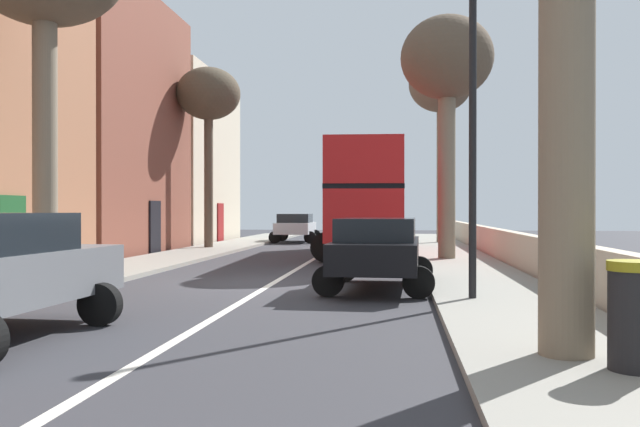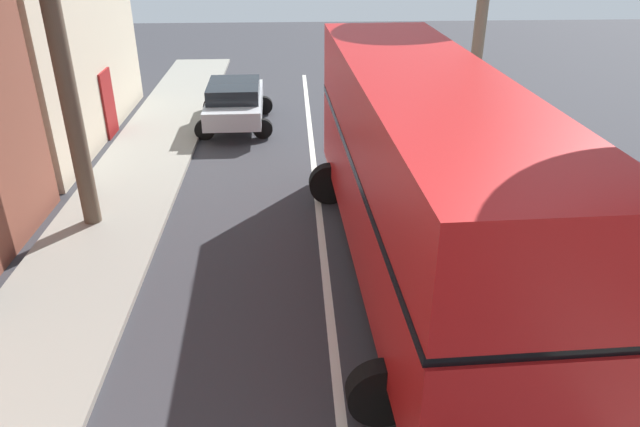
% 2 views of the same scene
% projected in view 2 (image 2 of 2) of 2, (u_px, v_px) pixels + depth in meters
% --- Properties ---
extents(double_decker_bus, '(3.84, 10.65, 4.06)m').
position_uv_depth(double_decker_bus, '(420.00, 168.00, 10.58)').
color(double_decker_bus, red).
rests_on(double_decker_bus, ground).
extents(parked_car_silver_left_2, '(2.55, 4.24, 1.53)m').
position_uv_depth(parked_car_silver_left_2, '(235.00, 101.00, 19.61)').
color(parked_car_silver_left_2, '#B7BABF').
rests_on(parked_car_silver_left_2, ground).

